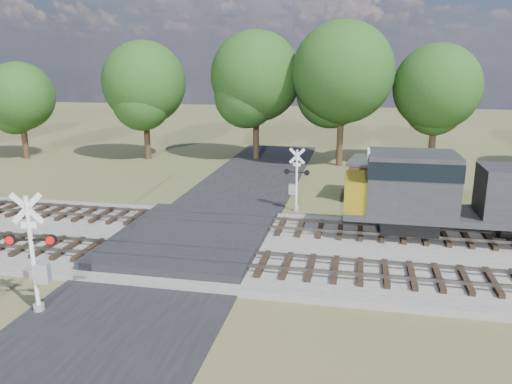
# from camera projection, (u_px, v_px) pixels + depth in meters

# --- Properties ---
(ground) EXTENTS (160.00, 160.00, 0.00)m
(ground) POSITION_uv_depth(u_px,v_px,m) (188.00, 248.00, 23.63)
(ground) COLOR #414D29
(ground) RESTS_ON ground
(ballast_bed) EXTENTS (140.00, 10.00, 0.30)m
(ballast_bed) POSITION_uv_depth(u_px,v_px,m) (406.00, 257.00, 22.13)
(ballast_bed) COLOR gray
(ballast_bed) RESTS_ON ground
(road) EXTENTS (7.00, 60.00, 0.08)m
(road) POSITION_uv_depth(u_px,v_px,m) (188.00, 248.00, 23.62)
(road) COLOR black
(road) RESTS_ON ground
(crossing_panel) EXTENTS (7.00, 9.00, 0.62)m
(crossing_panel) POSITION_uv_depth(u_px,v_px,m) (191.00, 239.00, 24.02)
(crossing_panel) COLOR #262628
(crossing_panel) RESTS_ON ground
(track_near) EXTENTS (140.00, 2.60, 0.33)m
(track_near) POSITION_uv_depth(u_px,v_px,m) (243.00, 261.00, 21.02)
(track_near) COLOR black
(track_near) RESTS_ON ballast_bed
(track_far) EXTENTS (140.00, 2.60, 0.33)m
(track_far) POSITION_uv_depth(u_px,v_px,m) (264.00, 225.00, 25.77)
(track_far) COLOR black
(track_far) RESTS_ON ballast_bed
(crossing_signal_near) EXTENTS (1.75, 0.48, 4.38)m
(crossing_signal_near) POSITION_uv_depth(u_px,v_px,m) (36.00, 264.00, 17.13)
(crossing_signal_near) COLOR silver
(crossing_signal_near) RESTS_ON ground
(crossing_signal_far) EXTENTS (1.52, 0.34, 3.77)m
(crossing_signal_far) POSITION_uv_depth(u_px,v_px,m) (295.00, 185.00, 29.32)
(crossing_signal_far) COLOR silver
(crossing_signal_far) RESTS_ON ground
(equipment_shed) EXTENTS (4.23, 4.23, 2.56)m
(equipment_shed) POSITION_uv_depth(u_px,v_px,m) (379.00, 180.00, 31.83)
(equipment_shed) COLOR #442A1D
(equipment_shed) RESTS_ON ground
(treeline) EXTENTS (80.71, 11.50, 11.95)m
(treeline) POSITION_uv_depth(u_px,v_px,m) (350.00, 84.00, 40.76)
(treeline) COLOR black
(treeline) RESTS_ON ground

